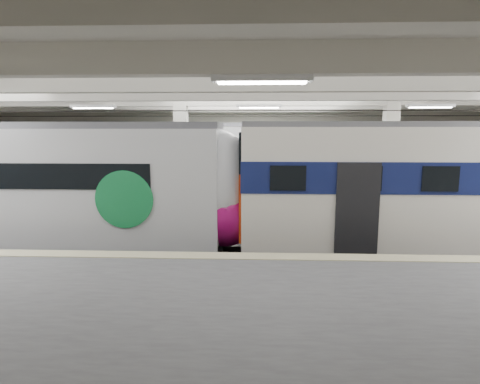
{
  "coord_description": "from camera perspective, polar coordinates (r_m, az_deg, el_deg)",
  "views": [
    {
      "loc": [
        -0.08,
        -12.58,
        4.18
      ],
      "look_at": [
        -0.63,
        1.0,
        2.0
      ],
      "focal_mm": 30.0,
      "sensor_mm": 36.0,
      "label": 1
    }
  ],
  "objects": [
    {
      "name": "older_rer",
      "position": [
        14.09,
        27.81,
        0.35
      ],
      "size": [
        13.2,
        2.91,
        4.36
      ],
      "color": "white",
      "rests_on": "ground"
    },
    {
      "name": "modern_emu",
      "position": [
        14.09,
        -22.97,
        0.07
      ],
      "size": [
        13.44,
        2.78,
        4.35
      ],
      "color": "silver",
      "rests_on": "ground"
    },
    {
      "name": "far_train",
      "position": [
        18.39,
        -6.44,
        3.1
      ],
      "size": [
        13.82,
        3.24,
        4.4
      ],
      "rotation": [
        0.0,
        0.0,
        -0.03
      ],
      "color": "silver",
      "rests_on": "ground"
    },
    {
      "name": "station_hall",
      "position": [
        10.88,
        2.78,
        4.18
      ],
      "size": [
        36.0,
        24.0,
        5.75
      ],
      "color": "black",
      "rests_on": "ground"
    }
  ]
}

